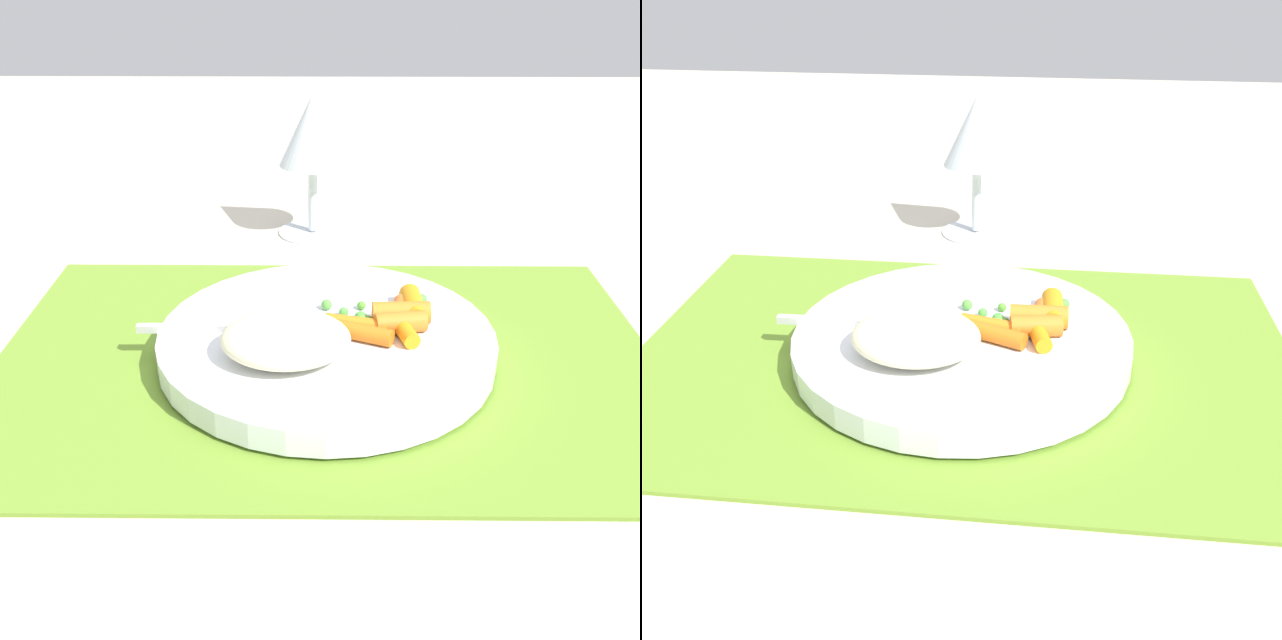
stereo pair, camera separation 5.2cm
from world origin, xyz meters
TOP-DOWN VIEW (x-y plane):
  - ground_plane at (0.00, 0.00)m, footprint 2.40×2.40m
  - placemat at (0.00, 0.00)m, footprint 0.51×0.35m
  - plate at (0.00, 0.00)m, footprint 0.26×0.26m
  - rice_mound at (-0.03, -0.04)m, footprint 0.09×0.08m
  - carrot_portion at (0.05, 0.01)m, footprint 0.08×0.08m
  - pea_scatter at (0.04, 0.02)m, footprint 0.09×0.05m
  - fork at (-0.03, -0.00)m, footprint 0.19×0.02m
  - wine_glass at (-0.02, 0.27)m, footprint 0.07×0.07m

SIDE VIEW (x-z plane):
  - ground_plane at x=0.00m, z-range 0.00..0.00m
  - placemat at x=0.00m, z-range 0.00..0.01m
  - plate at x=0.00m, z-range 0.01..0.03m
  - fork at x=-0.03m, z-range 0.03..0.03m
  - pea_scatter at x=0.04m, z-range 0.03..0.03m
  - carrot_portion at x=0.05m, z-range 0.02..0.04m
  - rice_mound at x=-0.03m, z-range 0.03..0.05m
  - wine_glass at x=-0.02m, z-range 0.03..0.18m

